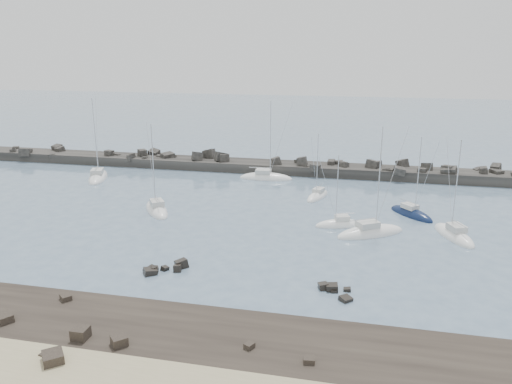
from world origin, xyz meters
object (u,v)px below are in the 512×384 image
sailboat_8 (454,236)px  sailboat_6 (411,214)px  sailboat_1 (98,178)px  sailboat_5 (370,233)px  sailboat_2 (266,178)px  sailboat_4 (318,196)px  sailboat_7 (339,225)px  sailboat_3 (157,210)px

sailboat_8 → sailboat_6: bearing=120.9°
sailboat_1 → sailboat_5: size_ratio=1.04×
sailboat_2 → sailboat_5: size_ratio=1.02×
sailboat_2 → sailboat_4: sailboat_2 is taller
sailboat_7 → sailboat_4: bearing=108.2°
sailboat_5 → sailboat_8: (10.48, 1.38, 0.00)m
sailboat_1 → sailboat_4: 41.13m
sailboat_5 → sailboat_8: size_ratio=1.12×
sailboat_4 → sailboat_1: bearing=175.5°
sailboat_5 → sailboat_7: (-4.08, 2.34, -0.01)m
sailboat_2 → sailboat_5: (18.88, -25.05, 0.01)m
sailboat_2 → sailboat_3: sailboat_2 is taller
sailboat_5 → sailboat_8: sailboat_5 is taller
sailboat_1 → sailboat_5: 52.77m
sailboat_4 → sailboat_8: 23.50m
sailboat_7 → sailboat_3: bearing=178.7°
sailboat_7 → sailboat_8: 14.59m
sailboat_1 → sailboat_3: size_ratio=1.13×
sailboat_4 → sailboat_7: bearing=-71.8°
sailboat_4 → sailboat_8: size_ratio=0.84×
sailboat_6 → sailboat_8: 9.10m
sailboat_7 → sailboat_8: (14.56, -0.97, 0.02)m
sailboat_3 → sailboat_1: bearing=139.6°
sailboat_2 → sailboat_4: size_ratio=1.36×
sailboat_3 → sailboat_7: size_ratio=1.30×
sailboat_3 → sailboat_8: bearing=-2.2°
sailboat_6 → sailboat_2: bearing=147.3°
sailboat_1 → sailboat_3: sailboat_1 is taller
sailboat_1 → sailboat_7: (45.29, -16.29, -0.01)m
sailboat_2 → sailboat_8: 37.71m
sailboat_2 → sailboat_5: bearing=-53.0°
sailboat_4 → sailboat_5: 17.53m
sailboat_3 → sailboat_5: bearing=-5.4°
sailboat_4 → sailboat_6: sailboat_6 is taller
sailboat_3 → sailboat_5: (30.95, -2.94, -0.00)m
sailboat_2 → sailboat_7: (14.80, -22.70, -0.00)m
sailboat_3 → sailboat_6: size_ratio=1.11×
sailboat_4 → sailboat_5: size_ratio=0.75×
sailboat_3 → sailboat_4: (22.58, 12.47, -0.03)m
sailboat_5 → sailboat_1: bearing=159.3°
sailboat_5 → sailboat_6: (5.80, 9.19, -0.01)m
sailboat_1 → sailboat_4: sailboat_1 is taller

